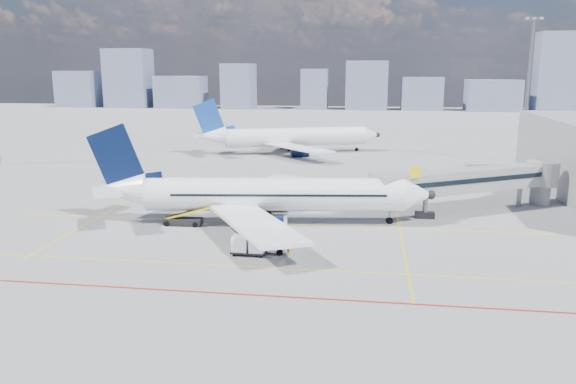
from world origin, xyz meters
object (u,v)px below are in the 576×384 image
(second_aircraft, at_px, (288,137))
(belt_loader, at_px, (184,220))
(main_aircraft, at_px, (260,195))
(cargo_dolly, at_px, (249,245))
(baggage_tug, at_px, (271,244))
(ramp_worker, at_px, (289,245))

(second_aircraft, distance_m, belt_loader, 55.01)
(second_aircraft, relative_size, belt_loader, 6.20)
(second_aircraft, xyz_separation_m, belt_loader, (-3.57, -54.83, -2.59))
(main_aircraft, bearing_deg, cargo_dolly, -91.56)
(baggage_tug, distance_m, belt_loader, 13.47)
(second_aircraft, height_order, cargo_dolly, second_aircraft)
(cargo_dolly, bearing_deg, main_aircraft, 96.98)
(ramp_worker, bearing_deg, main_aircraft, 31.27)
(cargo_dolly, distance_m, ramp_worker, 3.69)
(main_aircraft, distance_m, belt_loader, 8.65)
(second_aircraft, bearing_deg, belt_loader, -113.14)
(second_aircraft, relative_size, cargo_dolly, 11.37)
(baggage_tug, bearing_deg, second_aircraft, 105.21)
(second_aircraft, relative_size, baggage_tug, 14.03)
(baggage_tug, bearing_deg, main_aircraft, 115.46)
(main_aircraft, bearing_deg, baggage_tug, -80.23)
(cargo_dolly, relative_size, ramp_worker, 1.67)
(belt_loader, bearing_deg, baggage_tug, -35.99)
(main_aircraft, relative_size, ramp_worker, 19.16)
(main_aircraft, height_order, second_aircraft, second_aircraft)
(main_aircraft, relative_size, second_aircraft, 1.01)
(baggage_tug, bearing_deg, belt_loader, 153.12)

